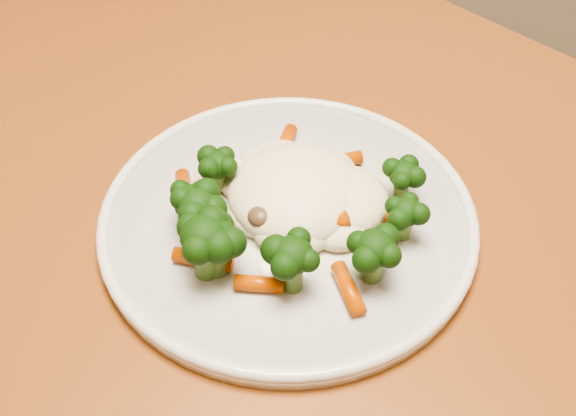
% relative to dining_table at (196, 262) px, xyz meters
% --- Properties ---
extents(dining_table, '(1.40, 1.14, 0.75)m').
position_rel_dining_table_xyz_m(dining_table, '(0.00, 0.00, 0.00)').
color(dining_table, brown).
rests_on(dining_table, ground).
extents(plate, '(0.30, 0.30, 0.01)m').
position_rel_dining_table_xyz_m(plate, '(0.10, 0.00, 0.10)').
color(plate, silver).
rests_on(plate, dining_table).
extents(meal, '(0.21, 0.20, 0.05)m').
position_rel_dining_table_xyz_m(meal, '(0.10, -0.01, 0.13)').
color(meal, '#F8EDC7').
rests_on(meal, plate).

